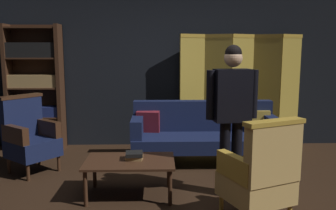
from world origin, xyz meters
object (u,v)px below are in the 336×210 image
Objects in this scene: book_black_cloth at (134,154)px; armchair_wing_left at (30,136)px; bookshelf at (35,83)px; armchair_gilt_accent at (260,174)px; standing_figure at (232,107)px; folding_screen at (242,89)px; velvet_couch at (204,131)px; coffee_table at (130,164)px; book_tan_leather at (134,158)px.

armchair_wing_left is at bearing 150.40° from book_black_cloth.
armchair_gilt_accent is (2.99, -2.69, -0.61)m from bookshelf.
bookshelf is 1.20× the size of standing_figure.
folding_screen is at bearing 1.43° from bookshelf.
velvet_couch is 1.61m from coffee_table.
coffee_table is at bearing -147.18° from book_black_cloth.
armchair_gilt_accent is at bearing -81.63° from velvet_couch.
coffee_table is 1.31m from standing_figure.
book_black_cloth is at bearing -129.21° from folding_screen.
book_black_cloth is at bearing 32.82° from coffee_table.
book_black_cloth is at bearing -48.47° from bookshelf.
standing_figure is 1.24m from book_tan_leather.
standing_figure is at bearing 0.47° from coffee_table.
velvet_couch is (-0.74, -0.83, -0.53)m from folding_screen.
book_tan_leather is at bearing 32.82° from coffee_table.
armchair_wing_left is at bearing 150.40° from book_tan_leather.
velvet_couch is 1.25× the size of standing_figure.
armchair_wing_left reaches higher than coffee_table.
bookshelf reaches higher than armchair_gilt_accent.
bookshelf is 3.48m from standing_figure.
bookshelf reaches higher than book_black_cloth.
standing_figure is at bearing 101.70° from armchair_gilt_accent.
armchair_wing_left is at bearing 150.20° from armchair_gilt_accent.
book_tan_leather is at bearing 178.87° from standing_figure.
book_tan_leather is (-1.09, 0.02, -0.58)m from standing_figure.
velvet_couch is (2.70, -0.74, -0.65)m from bookshelf.
bookshelf is 2.05× the size of coffee_table.
book_black_cloth is (-0.95, -1.24, 0.03)m from velvet_couch.
folding_screen is 1.03× the size of bookshelf.
bookshelf is 0.97× the size of velvet_couch.
folding_screen is at bearing 80.81° from armchair_gilt_accent.
coffee_table is 5.25× the size of book_black_cloth.
folding_screen is 3.44m from bookshelf.
coffee_table is at bearing -179.53° from standing_figure.
armchair_wing_left is 5.46× the size of book_black_cloth.
armchair_wing_left is 1.69m from book_tan_leather.
armchair_wing_left is (-3.15, -1.23, -0.50)m from folding_screen.
velvet_couch is at bearing 52.53° from book_tan_leather.
armchair_gilt_accent reaches higher than velvet_couch.
armchair_gilt_accent and armchair_wing_left have the same top height.
folding_screen is 2.17m from standing_figure.
standing_figure is (0.14, -1.26, 0.57)m from velvet_couch.
folding_screen reaches higher than book_black_cloth.
bookshelf is at bearing 131.53° from book_tan_leather.
bookshelf is 1.97× the size of armchair_gilt_accent.
bookshelf is (-3.44, -0.09, 0.11)m from folding_screen.
standing_figure reaches higher than velvet_couch.
standing_figure is (2.56, -0.86, 0.54)m from armchair_wing_left.
velvet_couch is 1.97m from armchair_gilt_accent.
bookshelf is at bearing 131.53° from book_black_cloth.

